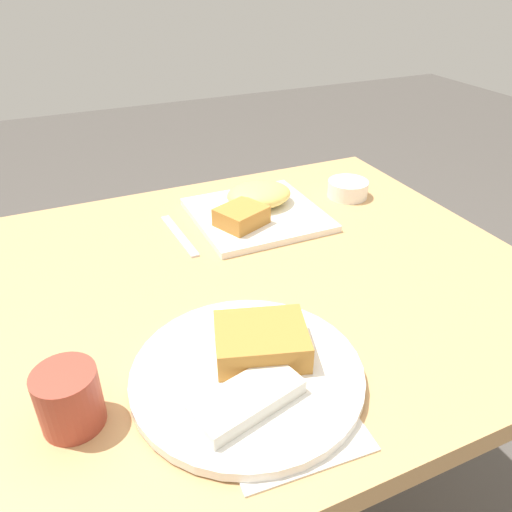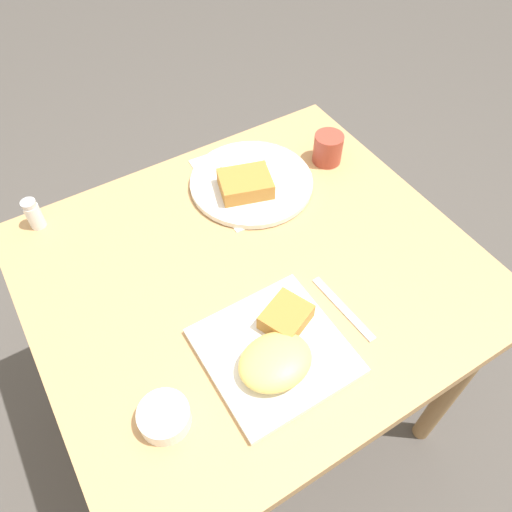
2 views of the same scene
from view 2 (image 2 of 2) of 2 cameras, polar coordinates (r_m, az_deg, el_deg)
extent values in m
plane|color=#4C4742|center=(1.72, -0.21, -16.50)|extent=(8.00, 8.00, 0.00)
cube|color=tan|center=(1.09, -0.33, -1.89)|extent=(0.93, 0.83, 0.04)
cylinder|color=#9F7649|center=(1.46, 21.72, -13.50)|extent=(0.05, 0.05, 0.70)
cylinder|color=#9F7649|center=(1.54, -20.54, -7.28)|extent=(0.05, 0.05, 0.70)
cylinder|color=#9F7649|center=(1.71, 5.14, 4.47)|extent=(0.05, 0.05, 0.70)
cube|color=silver|center=(1.25, -1.77, 8.23)|extent=(0.18, 0.29, 0.00)
cube|color=white|center=(0.96, 2.09, -10.77)|extent=(0.25, 0.25, 0.01)
ellipsoid|color=#EAC660|center=(0.91, 2.22, -11.97)|extent=(0.14, 0.11, 0.04)
cube|color=#B77A33|center=(0.96, 3.45, -6.97)|extent=(0.11, 0.10, 0.04)
cylinder|color=white|center=(1.24, -0.52, 8.44)|extent=(0.30, 0.30, 0.01)
cube|color=#B77A33|center=(1.19, -1.22, 8.25)|extent=(0.14, 0.13, 0.04)
cube|color=silver|center=(1.27, -0.89, 10.74)|extent=(0.15, 0.09, 0.02)
cylinder|color=white|center=(0.90, -10.43, -17.63)|extent=(0.09, 0.09, 0.04)
cylinder|color=#D1B775|center=(0.89, -10.59, -17.24)|extent=(0.07, 0.07, 0.00)
cylinder|color=white|center=(1.23, -24.00, 4.23)|extent=(0.03, 0.03, 0.06)
cylinder|color=white|center=(1.24, -23.79, 3.79)|extent=(0.03, 0.03, 0.03)
cylinder|color=silver|center=(1.21, -24.57, 5.44)|extent=(0.03, 0.03, 0.01)
cube|color=silver|center=(1.02, 9.91, -5.90)|extent=(0.03, 0.18, 0.00)
cylinder|color=#9E3D2D|center=(1.30, 8.21, 12.07)|extent=(0.07, 0.07, 0.08)
camera|label=1|loc=(1.42, -4.08, 35.95)|focal=35.00mm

